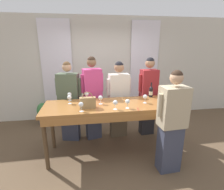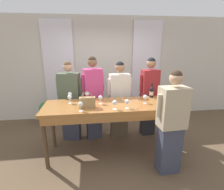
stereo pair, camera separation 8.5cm
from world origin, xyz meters
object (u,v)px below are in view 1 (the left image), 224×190
at_px(wine_glass_center_right, 145,97).
at_px(wine_glass_back_left, 115,103).
at_px(wine_bottle, 151,92).
at_px(guest_olive_jacket, 69,102).
at_px(wine_glass_center_mid, 69,95).
at_px(guest_cream_sweater, 119,99).
at_px(wine_glass_back_right, 101,98).
at_px(guest_striped_shirt, 148,96).
at_px(wine_glass_center_left, 81,105).
at_px(guest_pink_top, 93,98).
at_px(handbag, 88,102).
at_px(potted_plant, 43,113).
at_px(tasting_bar, 113,109).
at_px(host_pouring, 172,123).
at_px(wine_glass_front_left, 69,98).
at_px(wine_glass_front_right, 128,102).
at_px(wine_glass_back_mid, 87,94).
at_px(wine_glass_front_mid, 177,101).

height_order(wine_glass_center_right, wine_glass_back_left, same).
xyz_separation_m(wine_bottle, guest_olive_jacket, (-1.70, 0.32, -0.24)).
xyz_separation_m(wine_glass_center_mid, guest_cream_sweater, (1.04, 0.29, -0.24)).
bearing_deg(wine_glass_back_right, guest_olive_jacket, 136.00).
bearing_deg(wine_glass_center_right, guest_striped_shirt, 64.71).
height_order(wine_glass_center_left, guest_pink_top, guest_pink_top).
bearing_deg(wine_glass_back_left, guest_striped_shirt, 44.66).
relative_size(handbag, potted_plant, 0.49).
height_order(tasting_bar, guest_cream_sweater, guest_cream_sweater).
bearing_deg(handbag, tasting_bar, 13.61).
relative_size(guest_olive_jacket, guest_cream_sweater, 1.01).
height_order(host_pouring, potted_plant, host_pouring).
distance_m(wine_glass_front_left, guest_cream_sweater, 1.16).
height_order(wine_glass_center_mid, potted_plant, wine_glass_center_mid).
height_order(wine_bottle, wine_glass_center_mid, wine_bottle).
bearing_deg(wine_glass_center_left, guest_pink_top, 76.06).
distance_m(wine_glass_front_right, guest_cream_sweater, 0.92).
height_order(wine_glass_back_right, guest_olive_jacket, guest_olive_jacket).
bearing_deg(tasting_bar, guest_striped_shirt, 35.46).
bearing_deg(wine_glass_center_right, tasting_bar, 178.95).
bearing_deg(wine_glass_center_right, wine_glass_back_mid, 161.27).
distance_m(guest_olive_jacket, guest_striped_shirt, 1.76).
bearing_deg(wine_bottle, guest_olive_jacket, 169.41).
distance_m(wine_glass_front_right, wine_glass_center_mid, 1.18).
bearing_deg(wine_glass_front_mid, wine_glass_front_right, 173.98).
bearing_deg(guest_pink_top, wine_glass_center_right, -35.21).
height_order(wine_glass_front_mid, potted_plant, wine_glass_front_mid).
distance_m(wine_glass_center_mid, wine_glass_center_right, 1.46).
xyz_separation_m(wine_bottle, guest_cream_sweater, (-0.62, 0.32, -0.23)).
bearing_deg(potted_plant, wine_bottle, -26.33).
xyz_separation_m(wine_glass_center_left, guest_striped_shirt, (1.49, 0.92, -0.19)).
bearing_deg(tasting_bar, wine_glass_front_right, -47.07).
bearing_deg(guest_cream_sweater, potted_plant, 153.95).
height_order(guest_striped_shirt, potted_plant, guest_striped_shirt).
bearing_deg(wine_glass_front_mid, guest_striped_shirt, 98.59).
bearing_deg(handbag, wine_glass_back_left, -17.29).
bearing_deg(wine_glass_front_left, wine_glass_front_mid, -14.78).
xyz_separation_m(wine_glass_center_right, guest_olive_jacket, (-1.45, 0.67, -0.25)).
bearing_deg(wine_glass_back_left, tasting_bar, 90.21).
bearing_deg(wine_glass_back_mid, guest_olive_jacket, 140.83).
bearing_deg(potted_plant, wine_glass_center_mid, -55.37).
bearing_deg(wine_glass_center_mid, potted_plant, 124.63).
height_order(wine_glass_center_mid, guest_cream_sweater, guest_cream_sweater).
relative_size(wine_glass_center_mid, wine_glass_back_left, 1.00).
bearing_deg(wine_glass_center_left, wine_glass_front_right, 2.21).
bearing_deg(guest_pink_top, wine_glass_back_left, -69.48).
height_order(wine_glass_back_mid, wine_glass_back_right, same).
bearing_deg(wine_glass_front_right, guest_striped_shirt, 51.58).
xyz_separation_m(wine_glass_center_left, wine_glass_back_right, (0.35, 0.32, 0.00)).
bearing_deg(host_pouring, wine_bottle, 89.82).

